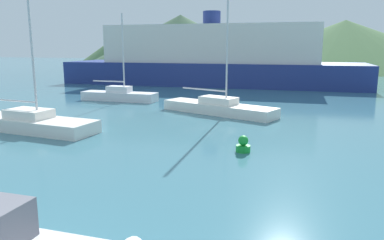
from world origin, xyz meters
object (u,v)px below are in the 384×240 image
sailboat_middle (218,107)px  sailboat_outer (119,95)px  sailboat_inner (30,122)px  buoy_marker (243,145)px  ferry_distant (211,59)px

sailboat_middle → sailboat_outer: sailboat_middle is taller
sailboat_inner → buoy_marker: (12.02, -0.45, -0.14)m
sailboat_inner → sailboat_outer: bearing=99.2°
buoy_marker → ferry_distant: bearing=108.7°
ferry_distant → buoy_marker: ferry_distant is taller
sailboat_inner → ferry_distant: (2.55, 27.60, 2.63)m
sailboat_outer → sailboat_inner: bearing=-86.3°
sailboat_middle → sailboat_inner: bearing=-116.3°
ferry_distant → buoy_marker: (9.47, -28.05, -2.77)m
sailboat_outer → ferry_distant: bearing=75.7°
sailboat_outer → ferry_distant: (3.61, 15.87, 2.59)m
sailboat_inner → ferry_distant: size_ratio=0.23×
sailboat_middle → buoy_marker: 9.50m
buoy_marker → sailboat_outer: bearing=137.0°
buoy_marker → sailboat_middle: bearing=111.4°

